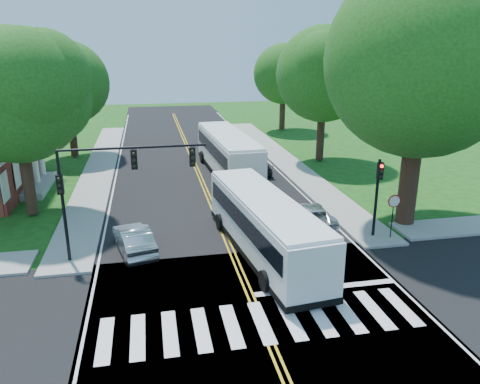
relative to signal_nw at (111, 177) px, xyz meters
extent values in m
plane|color=#164411|center=(5.86, -6.43, -4.38)|extent=(140.00, 140.00, 0.00)
cube|color=black|center=(5.86, 11.57, -4.37)|extent=(14.00, 96.00, 0.01)
cube|color=black|center=(5.86, -6.43, -4.37)|extent=(60.00, 12.00, 0.01)
cube|color=gold|center=(5.86, 15.57, -4.36)|extent=(0.36, 70.00, 0.01)
cube|color=silver|center=(-0.94, 15.57, -4.36)|extent=(0.12, 70.00, 0.01)
cube|color=silver|center=(12.66, 15.57, -4.36)|extent=(0.12, 70.00, 0.01)
cube|color=silver|center=(5.86, -6.93, -4.36)|extent=(12.60, 3.00, 0.01)
cube|color=silver|center=(9.36, -4.83, -4.36)|extent=(6.60, 0.40, 0.01)
cube|color=gray|center=(-2.44, 18.57, -4.30)|extent=(2.60, 40.00, 0.15)
cube|color=gray|center=(14.16, 18.57, -4.30)|extent=(2.60, 40.00, 0.15)
cylinder|color=#321F14|center=(16.86, 1.57, -1.23)|extent=(1.10, 1.10, 6.00)
sphere|color=#297522|center=(16.86, 1.57, 5.28)|extent=(10.80, 10.80, 10.80)
cylinder|color=#321F14|center=(-5.64, 7.57, -1.83)|extent=(0.70, 0.70, 4.80)
sphere|color=#297522|center=(-5.64, 7.57, 3.17)|extent=(8.00, 8.00, 8.00)
cylinder|color=#321F14|center=(-5.14, 23.57, -2.03)|extent=(0.70, 0.70, 4.40)
sphere|color=#297522|center=(-5.14, 23.57, 2.64)|extent=(7.60, 7.60, 7.60)
cylinder|color=#321F14|center=(17.36, 17.57, -1.73)|extent=(0.70, 0.70, 5.00)
sphere|color=#297522|center=(17.36, 17.57, 3.50)|extent=(8.40, 8.40, 8.40)
cylinder|color=#321F14|center=(18.36, 33.57, -2.03)|extent=(0.70, 0.70, 4.40)
sphere|color=#297522|center=(18.36, 33.57, 2.51)|extent=(7.20, 7.20, 7.20)
cube|color=silver|center=(-6.54, 13.57, 0.02)|extent=(1.40, 6.00, 0.45)
cube|color=gray|center=(-6.54, 13.57, -4.13)|extent=(1.80, 6.00, 0.50)
cylinder|color=silver|center=(-6.54, 11.37, -2.28)|extent=(0.50, 0.50, 4.20)
cylinder|color=silver|center=(-6.54, 13.57, -2.28)|extent=(0.50, 0.50, 4.20)
cylinder|color=silver|center=(-6.54, 15.77, -2.28)|extent=(0.50, 0.50, 4.20)
cylinder|color=black|center=(-2.34, 0.07, -1.93)|extent=(0.16, 0.16, 4.60)
cube|color=black|center=(-2.34, -0.08, -0.23)|extent=(0.30, 0.22, 0.95)
sphere|color=black|center=(-2.34, -0.22, 0.07)|extent=(0.18, 0.18, 0.18)
cylinder|color=black|center=(1.16, 0.07, 1.37)|extent=(7.00, 0.12, 0.12)
cube|color=black|center=(1.16, -0.08, 0.82)|extent=(0.30, 0.22, 0.95)
cube|color=black|center=(3.96, -0.08, 0.82)|extent=(0.30, 0.22, 0.95)
cylinder|color=black|center=(14.06, 0.07, -2.03)|extent=(0.16, 0.16, 4.40)
cube|color=black|center=(14.06, -0.08, -0.43)|extent=(0.30, 0.22, 0.95)
sphere|color=#FF0A05|center=(14.06, -0.22, -0.13)|extent=(0.18, 0.18, 0.18)
cylinder|color=black|center=(14.86, -0.43, -3.13)|extent=(0.06, 0.06, 2.20)
cylinder|color=#A50A07|center=(14.86, -0.46, -2.08)|extent=(0.76, 0.04, 0.76)
cube|color=white|center=(7.47, -0.82, -2.82)|extent=(3.88, 11.99, 2.74)
cube|color=black|center=(7.47, -0.82, -2.32)|extent=(3.85, 11.18, 0.95)
cube|color=black|center=(6.79, 5.08, -2.47)|extent=(2.44, 0.38, 1.60)
cube|color=orange|center=(6.79, 5.08, -1.57)|extent=(1.70, 0.29, 0.32)
cube|color=black|center=(7.47, -0.82, -4.04)|extent=(3.94, 12.09, 0.30)
cube|color=white|center=(7.47, -0.82, -1.39)|extent=(3.78, 11.63, 0.22)
cylinder|color=black|center=(8.31, 3.19, -3.89)|extent=(0.43, 0.99, 0.96)
cylinder|color=black|center=(5.73, 2.90, -3.89)|extent=(0.43, 0.99, 0.96)
cylinder|color=black|center=(9.17, -4.24, -3.89)|extent=(0.43, 0.99, 0.96)
cylinder|color=black|center=(6.59, -4.54, -3.89)|extent=(0.43, 0.99, 0.96)
cube|color=white|center=(8.29, 14.94, -2.67)|extent=(3.49, 13.05, 3.01)
cube|color=black|center=(8.29, 14.94, -2.12)|extent=(3.51, 12.15, 1.04)
cube|color=black|center=(7.94, 21.44, -2.29)|extent=(2.68, 0.25, 1.75)
cube|color=orange|center=(7.94, 21.44, -1.30)|extent=(1.86, 0.20, 0.35)
cube|color=black|center=(8.29, 14.94, -4.01)|extent=(3.55, 13.15, 0.33)
cube|color=white|center=(8.29, 14.94, -1.11)|extent=(3.42, 12.66, 0.24)
cylinder|color=black|center=(9.48, 19.28, -3.84)|extent=(0.41, 1.07, 1.05)
cylinder|color=black|center=(6.64, 19.12, -3.84)|extent=(0.41, 1.07, 1.05)
cylinder|color=black|center=(9.93, 11.08, -3.84)|extent=(0.41, 1.07, 1.05)
cylinder|color=black|center=(7.09, 10.93, -3.84)|extent=(0.41, 1.07, 1.05)
imported|color=#B0B2B8|center=(0.83, 0.67, -3.64)|extent=(2.49, 4.64, 1.45)
imported|color=silver|center=(11.31, 2.65, -3.75)|extent=(2.18, 4.52, 1.24)
imported|color=black|center=(10.83, 14.51, -3.81)|extent=(1.79, 3.94, 1.12)
camera|label=1|loc=(1.91, -22.47, 6.21)|focal=35.00mm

